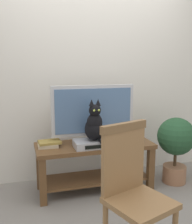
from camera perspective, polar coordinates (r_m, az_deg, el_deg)
ground_plane at (r=2.76m, az=4.82°, el=-20.64°), size 12.00×12.00×0.00m
back_wall at (r=3.38m, az=-1.39°, el=10.05°), size 7.00×0.12×2.80m
tv_stand at (r=3.07m, az=-0.26°, el=-9.59°), size 1.29×0.48×0.54m
tv at (r=3.00m, az=-0.59°, el=-0.04°), size 0.93×0.20×0.64m
media_box at (r=2.90m, az=-0.44°, el=-6.60°), size 0.42×0.24×0.08m
cat at (r=2.84m, az=-0.35°, el=-2.72°), size 0.20×0.28×0.44m
wooden_chair at (r=2.01m, az=7.57°, el=-14.89°), size 0.51×0.51×1.00m
book_stack at (r=2.95m, az=-9.90°, el=-6.58°), size 0.25×0.18×0.06m
potted_plant at (r=3.35m, az=16.40°, el=-6.15°), size 0.44×0.44×0.79m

